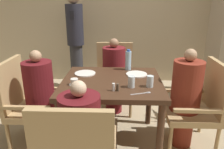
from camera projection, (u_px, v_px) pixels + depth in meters
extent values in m
plane|color=tan|center=(112.00, 141.00, 2.61)|extent=(16.00, 16.00, 0.00)
cube|color=tan|center=(116.00, 11.00, 4.16)|extent=(8.00, 0.06, 2.80)
cube|color=#422819|center=(112.00, 82.00, 2.36)|extent=(1.07, 0.96, 0.05)
cylinder|color=#422819|center=(61.00, 135.00, 2.11)|extent=(0.07, 0.07, 0.73)
cylinder|color=#422819|center=(160.00, 137.00, 2.07)|extent=(0.07, 0.07, 0.73)
cylinder|color=#422819|center=(78.00, 98.00, 2.90)|extent=(0.07, 0.07, 0.73)
cylinder|color=#422819|center=(149.00, 99.00, 2.87)|extent=(0.07, 0.07, 0.73)
cube|color=tan|center=(37.00, 110.00, 2.51)|extent=(0.54, 0.54, 0.07)
cube|color=tan|center=(11.00, 84.00, 2.41)|extent=(0.05, 0.54, 0.55)
cube|color=tan|center=(43.00, 89.00, 2.69)|extent=(0.49, 0.04, 0.04)
cube|color=tan|center=(26.00, 108.00, 2.22)|extent=(0.49, 0.04, 0.04)
cylinder|color=tan|center=(64.00, 116.00, 2.80)|extent=(0.04, 0.04, 0.37)
cylinder|color=tan|center=(53.00, 139.00, 2.34)|extent=(0.04, 0.04, 0.37)
cylinder|color=tan|center=(27.00, 115.00, 2.81)|extent=(0.04, 0.04, 0.37)
cylinder|color=tan|center=(9.00, 138.00, 2.36)|extent=(0.04, 0.04, 0.37)
cylinder|color=#5B1419|center=(43.00, 124.00, 2.56)|extent=(0.24, 0.24, 0.44)
cylinder|color=#5B1419|center=(39.00, 85.00, 2.40)|extent=(0.32, 0.32, 0.53)
sphere|color=tan|center=(35.00, 56.00, 2.30)|extent=(0.13, 0.13, 0.13)
cube|color=tan|center=(114.00, 84.00, 3.24)|extent=(0.54, 0.54, 0.07)
cube|color=tan|center=(115.00, 60.00, 3.38)|extent=(0.54, 0.05, 0.55)
cube|color=tan|center=(131.00, 75.00, 3.18)|extent=(0.04, 0.49, 0.04)
cube|color=tan|center=(97.00, 74.00, 3.20)|extent=(0.04, 0.49, 0.04)
cylinder|color=tan|center=(131.00, 106.00, 3.08)|extent=(0.04, 0.04, 0.37)
cylinder|color=tan|center=(96.00, 105.00, 3.09)|extent=(0.04, 0.04, 0.37)
cylinder|color=tan|center=(129.00, 92.00, 3.53)|extent=(0.04, 0.04, 0.37)
cylinder|color=tan|center=(100.00, 91.00, 3.55)|extent=(0.04, 0.04, 0.37)
cylinder|color=maroon|center=(114.00, 98.00, 3.25)|extent=(0.24, 0.24, 0.44)
cylinder|color=maroon|center=(114.00, 66.00, 3.09)|extent=(0.32, 0.32, 0.54)
sphere|color=#997051|center=(114.00, 43.00, 2.98)|extent=(0.13, 0.13, 0.13)
cube|color=tan|center=(189.00, 112.00, 2.44)|extent=(0.54, 0.54, 0.07)
cube|color=tan|center=(216.00, 87.00, 2.33)|extent=(0.05, 0.54, 0.55)
cube|color=tan|center=(198.00, 111.00, 2.15)|extent=(0.49, 0.04, 0.04)
cube|color=tan|center=(184.00, 91.00, 2.63)|extent=(0.49, 0.04, 0.04)
cylinder|color=tan|center=(170.00, 142.00, 2.29)|extent=(0.04, 0.04, 0.37)
cylinder|color=tan|center=(162.00, 118.00, 2.75)|extent=(0.04, 0.04, 0.37)
cylinder|color=tan|center=(217.00, 143.00, 2.28)|extent=(0.04, 0.04, 0.37)
cylinder|color=tan|center=(201.00, 119.00, 2.73)|extent=(0.04, 0.04, 0.37)
cylinder|color=maroon|center=(182.00, 127.00, 2.51)|extent=(0.24, 0.24, 0.44)
cylinder|color=maroon|center=(187.00, 86.00, 2.34)|extent=(0.32, 0.32, 0.56)
sphere|color=tan|center=(191.00, 55.00, 2.23)|extent=(0.13, 0.13, 0.13)
cube|color=tan|center=(71.00, 148.00, 1.38)|extent=(0.54, 0.05, 0.55)
cube|color=tan|center=(47.00, 143.00, 1.67)|extent=(0.04, 0.49, 0.04)
cube|color=tan|center=(113.00, 145.00, 1.65)|extent=(0.04, 0.49, 0.04)
cylinder|color=#5B1419|center=(80.00, 125.00, 1.68)|extent=(0.32, 0.32, 0.49)
sphere|color=beige|center=(78.00, 89.00, 1.58)|extent=(0.12, 0.12, 0.12)
cylinder|color=#2D2D33|center=(77.00, 67.00, 4.08)|extent=(0.23, 0.23, 0.83)
cylinder|color=#23232D|center=(75.00, 25.00, 3.83)|extent=(0.30, 0.30, 0.70)
cube|color=black|center=(72.00, 15.00, 3.60)|extent=(0.07, 0.01, 0.14)
cylinder|color=white|center=(137.00, 74.00, 2.53)|extent=(0.24, 0.24, 0.01)
cylinder|color=white|center=(85.00, 73.00, 2.56)|extent=(0.24, 0.24, 0.01)
cylinder|color=white|center=(75.00, 84.00, 2.23)|extent=(0.12, 0.12, 0.01)
cylinder|color=white|center=(74.00, 81.00, 2.22)|extent=(0.08, 0.08, 0.06)
cylinder|color=#A3C6DB|center=(128.00, 61.00, 2.67)|extent=(0.07, 0.07, 0.23)
cylinder|color=#3359B2|center=(129.00, 50.00, 2.63)|extent=(0.04, 0.04, 0.03)
cylinder|color=silver|center=(131.00, 82.00, 2.15)|extent=(0.07, 0.07, 0.12)
cylinder|color=silver|center=(150.00, 81.00, 2.16)|extent=(0.07, 0.07, 0.12)
cylinder|color=white|center=(113.00, 87.00, 2.07)|extent=(0.03, 0.03, 0.08)
cylinder|color=#4C3D2D|center=(118.00, 87.00, 2.07)|extent=(0.03, 0.03, 0.07)
cube|color=silver|center=(140.00, 94.00, 2.01)|extent=(0.17, 0.06, 0.00)
cube|color=silver|center=(148.00, 93.00, 2.04)|extent=(0.04, 0.03, 0.00)
cube|color=silver|center=(75.00, 92.00, 2.06)|extent=(0.18, 0.05, 0.00)
cube|color=silver|center=(85.00, 91.00, 2.08)|extent=(0.06, 0.03, 0.00)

